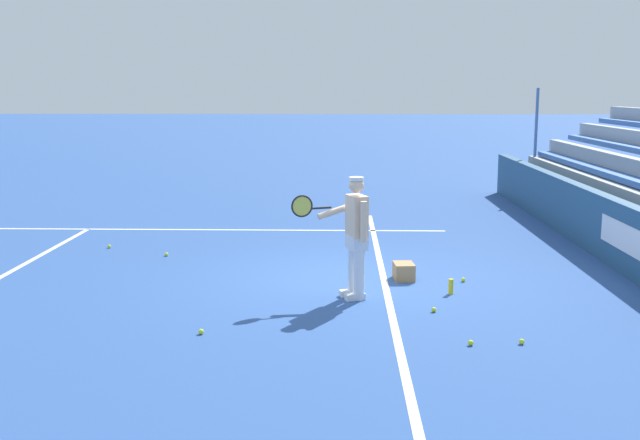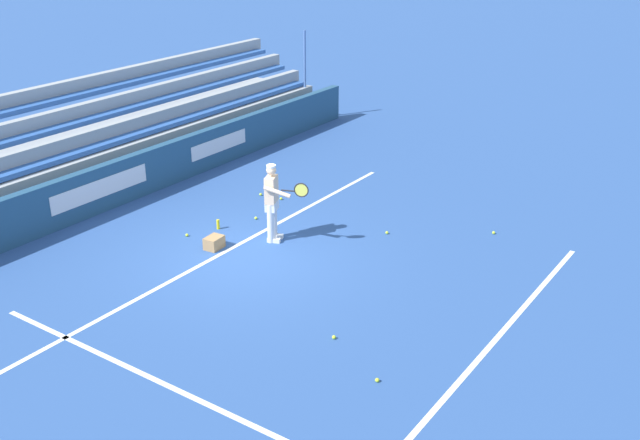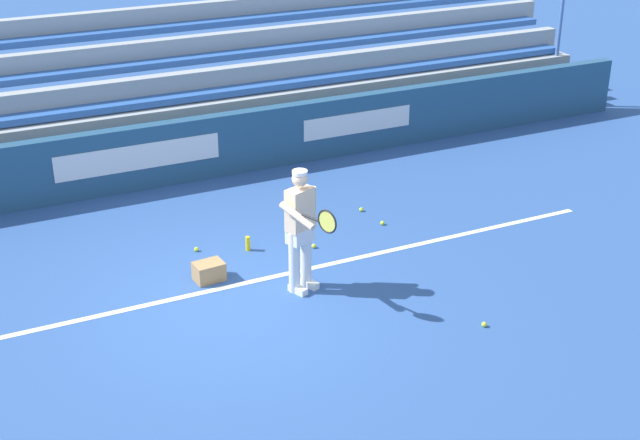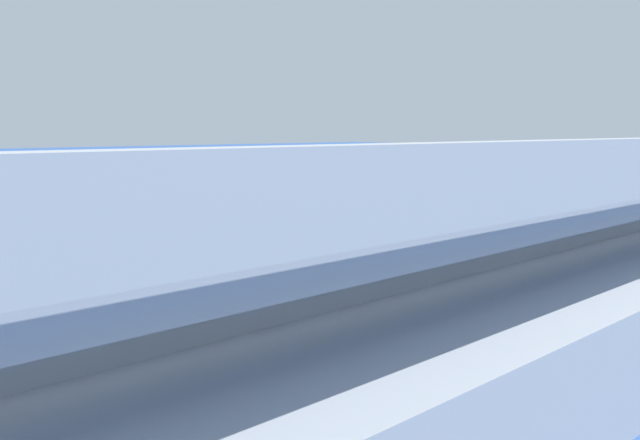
% 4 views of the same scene
% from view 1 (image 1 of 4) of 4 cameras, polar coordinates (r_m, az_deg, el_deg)
% --- Properties ---
extents(ground_plane, '(160.00, 160.00, 0.00)m').
position_cam_1_polar(ground_plane, '(11.60, 2.42, -4.58)').
color(ground_plane, '#2D5193').
extents(court_baseline_white, '(12.00, 0.10, 0.01)m').
position_cam_1_polar(court_baseline_white, '(11.62, 4.90, -4.57)').
color(court_baseline_white, white).
rests_on(court_baseline_white, ground).
extents(court_sideline_white, '(0.10, 12.00, 0.01)m').
position_cam_1_polar(court_sideline_white, '(16.08, -12.19, -0.71)').
color(court_sideline_white, white).
rests_on(court_sideline_white, ground).
extents(court_service_line_white, '(8.22, 0.10, 0.01)m').
position_cam_1_polar(court_service_line_white, '(12.77, -23.16, -4.03)').
color(court_service_line_white, white).
rests_on(court_service_line_white, ground).
extents(tennis_player, '(0.58, 1.07, 1.71)m').
position_cam_1_polar(tennis_player, '(10.43, 2.65, -1.19)').
color(tennis_player, silver).
rests_on(tennis_player, ground).
extents(ball_box_cardboard, '(0.42, 0.33, 0.26)m').
position_cam_1_polar(ball_box_cardboard, '(11.65, 6.40, -3.91)').
color(ball_box_cardboard, '#A87F51').
rests_on(ball_box_cardboard, ground).
extents(tennis_ball_by_box, '(0.07, 0.07, 0.07)m').
position_cam_1_polar(tennis_ball_by_box, '(11.67, 10.86, -4.49)').
color(tennis_ball_by_box, '#CCE533').
rests_on(tennis_ball_by_box, ground).
extents(tennis_ball_far_left, '(0.07, 0.07, 0.07)m').
position_cam_1_polar(tennis_ball_far_left, '(10.06, 8.67, -6.77)').
color(tennis_ball_far_left, '#CCE533').
rests_on(tennis_ball_far_left, ground).
extents(tennis_ball_far_right, '(0.07, 0.07, 0.07)m').
position_cam_1_polar(tennis_ball_far_right, '(9.19, -9.04, -8.40)').
color(tennis_ball_far_right, '#CCE533').
rests_on(tennis_ball_far_right, ground).
extents(tennis_ball_on_baseline, '(0.07, 0.07, 0.07)m').
position_cam_1_polar(tennis_ball_on_baseline, '(14.41, -15.77, -1.95)').
color(tennis_ball_on_baseline, '#CCE533').
rests_on(tennis_ball_on_baseline, ground).
extents(tennis_ball_near_player, '(0.07, 0.07, 0.07)m').
position_cam_1_polar(tennis_ball_near_player, '(13.49, -11.63, -2.58)').
color(tennis_ball_near_player, '#CCE533').
rests_on(tennis_ball_near_player, ground).
extents(tennis_ball_toward_net, '(0.07, 0.07, 0.07)m').
position_cam_1_polar(tennis_ball_toward_net, '(8.86, 11.41, -9.16)').
color(tennis_ball_toward_net, '#CCE533').
rests_on(tennis_ball_toward_net, ground).
extents(tennis_ball_stray_back, '(0.07, 0.07, 0.07)m').
position_cam_1_polar(tennis_ball_stray_back, '(9.04, 15.12, -8.94)').
color(tennis_ball_stray_back, '#CCE533').
rests_on(tennis_ball_stray_back, ground).
extents(water_bottle, '(0.07, 0.07, 0.22)m').
position_cam_1_polar(water_bottle, '(10.94, 9.94, -5.01)').
color(water_bottle, yellow).
rests_on(water_bottle, ground).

